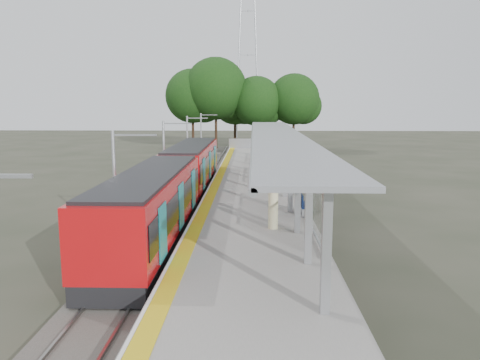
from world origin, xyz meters
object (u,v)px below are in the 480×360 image
at_px(train, 177,181).
at_px(bench_mid, 289,176).
at_px(bench_far, 282,161).
at_px(info_pillar_near, 273,210).
at_px(bench_near, 303,203).
at_px(litter_bin, 273,176).
at_px(info_pillar_far, 272,169).

xyz_separation_m(train, bench_mid, (7.11, 5.39, -0.49)).
bearing_deg(bench_far, info_pillar_near, -81.93).
bearing_deg(bench_near, litter_bin, 95.28).
distance_m(bench_far, info_pillar_near, 20.02).
bearing_deg(litter_bin, bench_near, -83.43).
xyz_separation_m(train, bench_far, (7.07, 13.24, -0.44)).
height_order(bench_near, bench_mid, bench_near).
distance_m(bench_near, litter_bin, 9.68).
distance_m(bench_near, bench_far, 17.20).
bearing_deg(bench_mid, bench_near, -80.25).
distance_m(info_pillar_near, info_pillar_far, 14.22).
bearing_deg(train, bench_far, 61.90).
distance_m(bench_near, info_pillar_far, 11.52).
xyz_separation_m(train, bench_near, (7.10, -3.96, -0.46)).
relative_size(bench_near, bench_mid, 1.03).
bearing_deg(train, bench_near, -29.17).
bearing_deg(info_pillar_near, bench_near, 63.75).
bearing_deg(train, bench_mid, 37.15).
bearing_deg(info_pillar_near, info_pillar_far, 92.37).
xyz_separation_m(info_pillar_near, litter_bin, (0.53, 12.37, -0.35)).
bearing_deg(bench_mid, litter_bin, 176.18).
relative_size(train, bench_mid, 17.19).
relative_size(bench_near, litter_bin, 1.64).
relative_size(bench_far, info_pillar_near, 0.89).
distance_m(bench_mid, litter_bin, 1.15).
distance_m(bench_mid, bench_far, 7.85).
bearing_deg(info_pillar_near, train, 133.64).
bearing_deg(bench_near, train, 149.54).
distance_m(bench_near, bench_mid, 9.35).
bearing_deg(train, litter_bin, 43.33).
relative_size(bench_mid, info_pillar_near, 0.81).
xyz_separation_m(bench_mid, litter_bin, (-1.11, 0.27, -0.05)).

